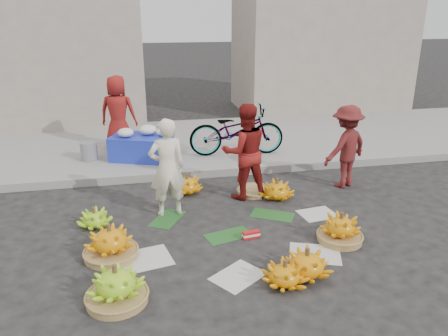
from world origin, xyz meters
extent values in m
plane|color=black|center=(0.00, 0.00, 0.00)|extent=(80.00, 80.00, 0.00)
cube|color=gray|center=(0.00, 2.20, 0.07)|extent=(40.00, 0.25, 0.15)
cube|color=gray|center=(0.00, 4.30, 0.06)|extent=(40.00, 4.00, 0.12)
cube|color=gray|center=(-4.00, 7.20, 2.00)|extent=(6.00, 3.00, 4.00)
cube|color=gray|center=(4.50, 7.70, 2.50)|extent=(5.00, 3.00, 5.00)
cylinder|color=olive|center=(-1.69, -0.45, 0.04)|extent=(0.68, 0.68, 0.09)
cylinder|color=#4A341D|center=(-1.69, -0.45, 0.40)|extent=(0.05, 0.05, 0.12)
cylinder|color=olive|center=(-1.59, -1.40, 0.04)|extent=(0.66, 0.66, 0.09)
cylinder|color=#4A341D|center=(-1.59, -1.40, 0.40)|extent=(0.05, 0.05, 0.12)
cylinder|color=#4A341D|center=(0.28, -1.46, 0.26)|extent=(0.05, 0.05, 0.12)
cylinder|color=#4A341D|center=(0.60, -1.34, 0.30)|extent=(0.05, 0.05, 0.12)
cylinder|color=olive|center=(1.36, -0.64, 0.04)|extent=(0.61, 0.61, 0.09)
cylinder|color=#4A341D|center=(1.36, -0.64, 0.37)|extent=(0.05, 0.05, 0.12)
cylinder|color=#4A341D|center=(0.96, 0.91, 0.30)|extent=(0.05, 0.05, 0.12)
cylinder|color=#4A341D|center=(-1.96, 0.47, 0.24)|extent=(0.05, 0.05, 0.12)
cylinder|color=#4A341D|center=(-0.48, 1.44, 0.29)|extent=(0.05, 0.05, 0.12)
cylinder|color=olive|center=(0.66, 1.20, 0.03)|extent=(0.74, 0.74, 0.07)
cube|color=red|center=(0.19, -0.33, 0.06)|extent=(0.25, 0.11, 0.10)
imported|color=#EBE4C6|center=(-0.86, 0.67, 0.76)|extent=(0.60, 0.45, 1.52)
imported|color=maroon|center=(0.44, 1.09, 0.80)|extent=(0.80, 0.63, 1.60)
imported|color=maroon|center=(2.30, 1.22, 0.73)|extent=(1.09, 0.90, 1.47)
cube|color=#1B29AF|center=(-1.20, 3.12, 0.36)|extent=(1.36, 1.10, 0.49)
ellipsoid|color=silver|center=(-1.49, 3.07, 0.70)|extent=(0.31, 0.31, 0.17)
ellipsoid|color=silver|center=(-1.05, 3.17, 0.71)|extent=(0.35, 0.35, 0.19)
ellipsoid|color=silver|center=(-0.76, 3.02, 0.68)|extent=(0.27, 0.27, 0.15)
cylinder|color=slate|center=(-2.25, 3.25, 0.31)|extent=(0.33, 0.33, 0.38)
imported|color=maroon|center=(-1.64, 3.94, 0.92)|extent=(0.88, 0.69, 1.60)
imported|color=gray|center=(0.76, 3.03, 0.64)|extent=(0.82, 2.01, 1.04)
camera|label=1|loc=(-1.25, -5.52, 2.98)|focal=35.00mm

